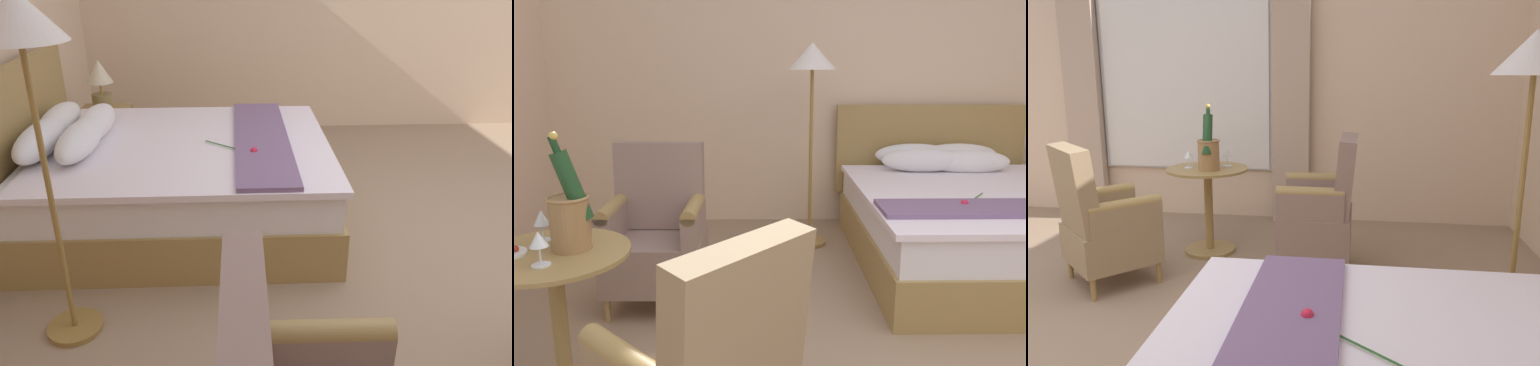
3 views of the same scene
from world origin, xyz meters
The scene contains 5 objects.
ground_plane centered at (0.00, 0.00, 0.00)m, with size 7.96×7.96×0.00m, color #987C61.
bed centered at (0.72, 2.15, 0.34)m, with size 1.77×2.13×1.14m.
nightstand centered at (1.82, 2.84, 0.26)m, with size 0.47×0.44×0.52m.
bedside_lamp centered at (1.82, 2.84, 0.78)m, with size 0.23×0.23×0.44m.
floor_lamp_brass centered at (-0.46, 2.53, 1.44)m, with size 0.39×0.39×1.68m.
Camera 1 is at (-2.56, 1.68, 1.79)m, focal length 35.00 mm.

